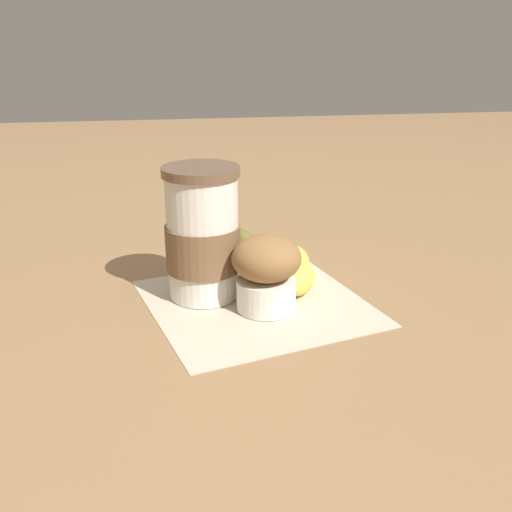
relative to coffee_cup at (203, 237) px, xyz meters
name	(u,v)px	position (x,y,z in m)	size (l,w,h in m)	color
ground_plane	(256,303)	(0.06, -0.03, -0.07)	(3.00, 3.00, 0.00)	#936D47
paper_napkin	(256,302)	(0.06, -0.03, -0.07)	(0.23, 0.23, 0.00)	beige
coffee_cup	(203,237)	(0.00, 0.00, 0.00)	(0.09, 0.09, 0.15)	silver
muffin	(266,270)	(0.07, -0.05, -0.03)	(0.08, 0.08, 0.09)	white
banana	(275,256)	(0.10, 0.06, -0.05)	(0.12, 0.21, 0.04)	#D6CC4C
sugar_packet	(192,252)	(-0.01, 0.14, -0.07)	(0.05, 0.03, 0.01)	#E0B27F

